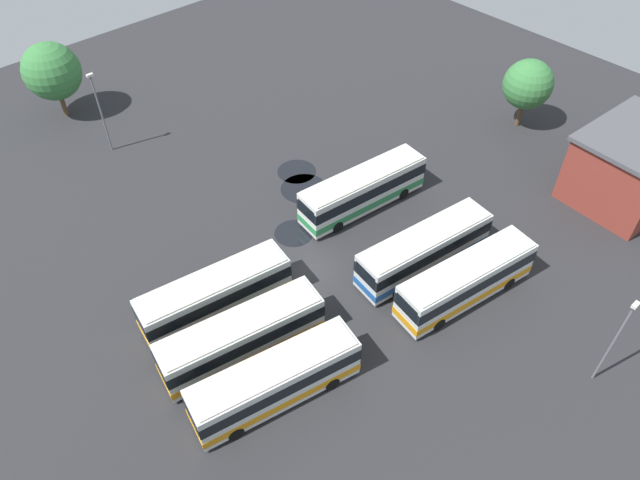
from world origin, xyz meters
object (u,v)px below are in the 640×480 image
bus_row0_slot4 (466,280)px  tree_northeast (52,71)px  bus_row1_slot2 (215,294)px  bus_row1_slot3 (242,336)px  lamp_post_near_entrance (615,339)px  tree_west_edge (528,84)px  bus_row0_slot1 (363,189)px  bus_row0_slot3 (424,249)px  lamp_post_by_building (100,110)px  depot_building (632,166)px  bus_row1_slot4 (275,381)px

bus_row0_slot4 → tree_northeast: (10.28, -41.66, 2.86)m
bus_row1_slot2 → bus_row1_slot3: bearing=79.1°
lamp_post_near_entrance → tree_northeast: bearing=-77.9°
bus_row0_slot4 → tree_west_edge: tree_west_edge is taller
bus_row1_slot3 → tree_northeast: 35.33m
bus_row0_slot4 → bus_row0_slot1: bearing=-98.1°
bus_row0_slot1 → bus_row0_slot3: 7.98m
lamp_post_by_building → tree_northeast: bearing=-87.2°
tree_west_edge → bus_row0_slot3: bearing=15.8°
bus_row1_slot3 → tree_west_edge: size_ratio=1.66×
bus_row0_slot4 → lamp_post_near_entrance: lamp_post_near_entrance is taller
bus_row1_slot2 → lamp_post_by_building: (-3.84, -22.37, 2.47)m
bus_row0_slot4 → depot_building: bearing=173.8°
depot_building → bus_row0_slot4: bearing=-6.2°
lamp_post_by_building → bus_row0_slot4: bearing=106.6°
bus_row1_slot2 → depot_building: (-32.56, 12.78, 1.26)m
bus_row1_slot4 → tree_west_edge: bearing=-168.8°
lamp_post_near_entrance → tree_west_edge: 28.63m
tree_west_edge → bus_row1_slot4: bearing=11.2°
tree_northeast → bus_row1_slot3: bearing=83.2°
bus_row0_slot1 → tree_northeast: 32.34m
bus_row1_slot3 → depot_building: bearing=165.3°
bus_row0_slot1 → bus_row1_slot3: (16.13, 5.05, -0.00)m
bus_row0_slot1 → bus_row1_slot3: 16.90m
bus_row1_slot2 → lamp_post_by_building: lamp_post_by_building is taller
bus_row0_slot3 → bus_row1_slot3: size_ratio=1.01×
bus_row1_slot3 → lamp_post_near_entrance: bearing=132.7°
bus_row0_slot1 → bus_row0_slot3: (1.54, 7.83, -0.00)m
bus_row1_slot2 → tree_northeast: bearing=-96.3°
bus_row1_slot2 → tree_west_edge: size_ratio=1.61×
bus_row1_slot2 → bus_row0_slot3: bearing=153.8°
bus_row0_slot1 → bus_row1_slot2: bearing=3.8°
bus_row1_slot4 → depot_building: 34.19m
bus_row0_slot4 → lamp_post_by_building: (9.85, -33.08, 2.47)m
bus_row1_slot3 → lamp_post_by_building: (-4.61, -26.39, 2.47)m
bus_row0_slot1 → tree_west_edge: tree_west_edge is taller
bus_row0_slot1 → lamp_post_near_entrance: (0.87, 21.57, 2.31)m
bus_row1_slot3 → lamp_post_near_entrance: size_ratio=1.50×
bus_row1_slot3 → bus_row1_slot4: 3.98m
bus_row0_slot1 → bus_row1_slot2: (15.36, 1.03, -0.00)m
depot_building → tree_northeast: tree_northeast is taller
lamp_post_by_building → tree_west_edge: lamp_post_by_building is taller
tree_northeast → bus_row1_slot4: bearing=83.1°
bus_row1_slot3 → tree_northeast: bearing=-96.8°
bus_row0_slot1 → tree_northeast: tree_northeast is taller
bus_row0_slot4 → tree_west_edge: bearing=-155.1°
bus_row0_slot4 → lamp_post_by_building: size_ratio=1.43×
bus_row0_slot3 → bus_row1_slot2: bearing=-26.2°
lamp_post_by_building → lamp_post_near_entrance: bearing=103.9°
bus_row1_slot4 → tree_northeast: bearing=-96.9°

